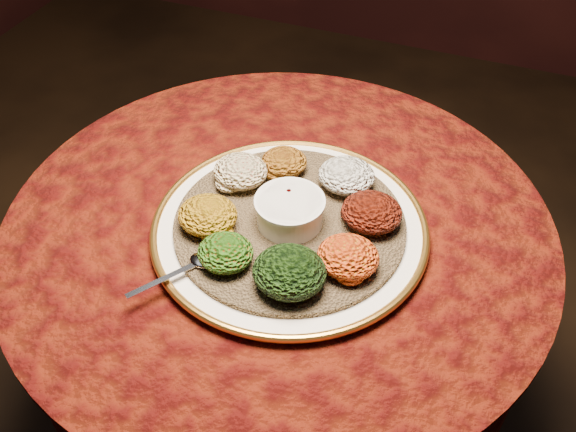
% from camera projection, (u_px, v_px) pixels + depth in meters
% --- Properties ---
extents(table, '(0.96, 0.96, 0.73)m').
position_uv_depth(table, '(279.00, 285.00, 1.24)').
color(table, black).
rests_on(table, ground).
extents(platter, '(0.60, 0.60, 0.02)m').
position_uv_depth(platter, '(290.00, 228.00, 1.09)').
color(platter, white).
rests_on(platter, table).
extents(injera, '(0.40, 0.40, 0.01)m').
position_uv_depth(injera, '(290.00, 224.00, 1.08)').
color(injera, olive).
rests_on(injera, platter).
extents(stew_bowl, '(0.12, 0.12, 0.05)m').
position_uv_depth(stew_bowl, '(290.00, 209.00, 1.05)').
color(stew_bowl, silver).
rests_on(stew_bowl, injera).
extents(spoon, '(0.10, 0.13, 0.01)m').
position_uv_depth(spoon, '(196.00, 263.00, 1.00)').
color(spoon, silver).
rests_on(spoon, injera).
extents(portion_ayib, '(0.10, 0.10, 0.05)m').
position_uv_depth(portion_ayib, '(347.00, 176.00, 1.12)').
color(portion_ayib, white).
rests_on(portion_ayib, injera).
extents(portion_kitfo, '(0.10, 0.10, 0.05)m').
position_uv_depth(portion_kitfo, '(372.00, 212.00, 1.06)').
color(portion_kitfo, black).
rests_on(portion_kitfo, injera).
extents(portion_tikil, '(0.10, 0.09, 0.05)m').
position_uv_depth(portion_tikil, '(348.00, 257.00, 0.99)').
color(portion_tikil, '#C78A10').
rests_on(portion_tikil, injera).
extents(portion_gomen, '(0.11, 0.11, 0.05)m').
position_uv_depth(portion_gomen, '(289.00, 272.00, 0.96)').
color(portion_gomen, black).
rests_on(portion_gomen, injera).
extents(portion_mixveg, '(0.09, 0.08, 0.04)m').
position_uv_depth(portion_mixveg, '(225.00, 253.00, 0.99)').
color(portion_mixveg, maroon).
rests_on(portion_mixveg, injera).
extents(portion_kik, '(0.10, 0.09, 0.05)m').
position_uv_depth(portion_kik, '(208.00, 215.00, 1.05)').
color(portion_kik, '#9E670D').
rests_on(portion_kik, injera).
extents(portion_timatim, '(0.10, 0.09, 0.05)m').
position_uv_depth(portion_timatim, '(241.00, 171.00, 1.13)').
color(portion_timatim, maroon).
rests_on(portion_timatim, injera).
extents(portion_shiro, '(0.08, 0.08, 0.04)m').
position_uv_depth(portion_shiro, '(284.00, 162.00, 1.16)').
color(portion_shiro, '#854F10').
rests_on(portion_shiro, injera).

